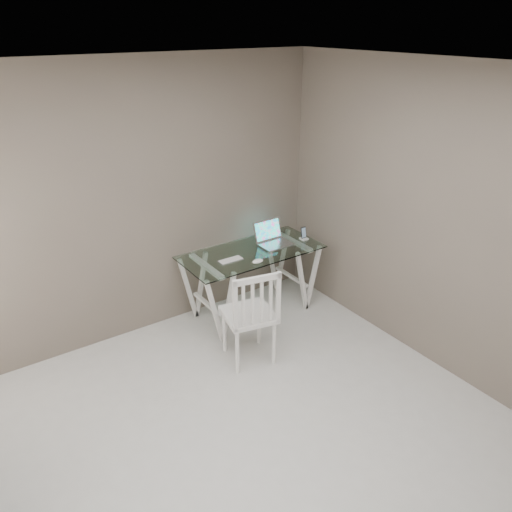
{
  "coord_description": "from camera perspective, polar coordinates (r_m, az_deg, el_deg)",
  "views": [
    {
      "loc": [
        -1.58,
        -2.1,
        2.96
      ],
      "look_at": [
        0.92,
        1.55,
        0.85
      ],
      "focal_mm": 35.0,
      "sensor_mm": 36.0,
      "label": 1
    }
  ],
  "objects": [
    {
      "name": "room",
      "position": [
        2.89,
        1.04,
        -0.01
      ],
      "size": [
        4.5,
        4.52,
        2.71
      ],
      "color": "#BCB9B4",
      "rests_on": "ground"
    },
    {
      "name": "phone_dock",
      "position": [
        5.55,
        5.48,
        2.29
      ],
      "size": [
        0.08,
        0.08,
        0.14
      ],
      "color": "white",
      "rests_on": "desk"
    },
    {
      "name": "desk",
      "position": [
        5.41,
        -0.49,
        -2.95
      ],
      "size": [
        1.5,
        0.7,
        0.75
      ],
      "color": "silver",
      "rests_on": "ground"
    },
    {
      "name": "keyboard",
      "position": [
        5.05,
        -2.91,
        -0.47
      ],
      "size": [
        0.26,
        0.11,
        0.01
      ],
      "primitive_type": "cube",
      "color": "silver",
      "rests_on": "desk"
    },
    {
      "name": "laptop",
      "position": [
        5.42,
        1.88,
        2.04
      ],
      "size": [
        0.35,
        0.31,
        0.24
      ],
      "color": "#B9B9BE",
      "rests_on": "desk"
    },
    {
      "name": "chair",
      "position": [
        4.56,
        -0.49,
        -6.54
      ],
      "size": [
        0.53,
        0.53,
        0.98
      ],
      "rotation": [
        0.0,
        0.0,
        -0.22
      ],
      "color": "white",
      "rests_on": "ground"
    },
    {
      "name": "mouse",
      "position": [
        4.99,
        0.2,
        -0.59
      ],
      "size": [
        0.12,
        0.07,
        0.04
      ],
      "primitive_type": "ellipsoid",
      "color": "white",
      "rests_on": "desk"
    }
  ]
}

